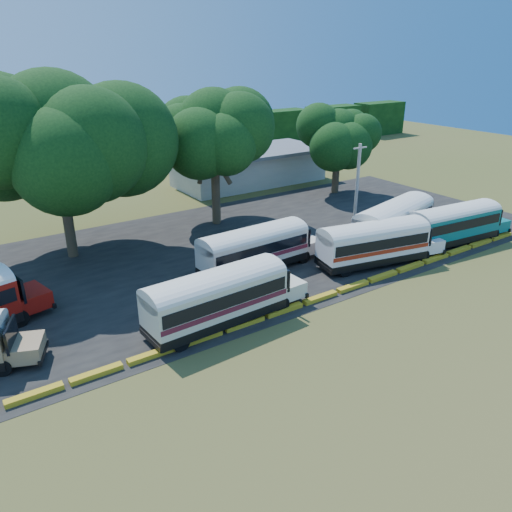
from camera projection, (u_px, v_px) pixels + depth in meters
ground at (274, 325)px, 30.17m from camera, size 160.00×160.00×0.00m
asphalt_strip at (196, 258)px, 39.85m from camera, size 64.00×24.00×0.02m
curb at (265, 317)px, 30.87m from camera, size 53.70×0.45×0.30m
terminal_building at (249, 166)px, 61.63m from camera, size 19.00×9.00×4.00m
treeline_backdrop at (60, 151)px, 65.70m from camera, size 130.00×4.00×6.00m
bus_cream_west at (219, 295)px, 29.58m from camera, size 10.83×3.17×3.52m
bus_cream_east at (256, 246)px, 36.97m from camera, size 10.49×2.96×3.42m
bus_white_red at (375, 241)px, 38.00m from camera, size 10.79×4.59×3.45m
bus_white_blue at (395, 220)px, 42.27m from camera, size 11.51×5.36×3.67m
bus_teal at (456, 222)px, 42.19m from camera, size 10.54×3.57×3.40m
tree_west at (55, 132)px, 36.52m from camera, size 12.15×12.15×14.34m
tree_center at (214, 126)px, 44.42m from camera, size 9.04×9.04×12.47m
tree_east at (338, 132)px, 55.48m from camera, size 6.85×6.85×9.46m
utility_pole at (357, 184)px, 46.27m from camera, size 1.60×0.30×7.59m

